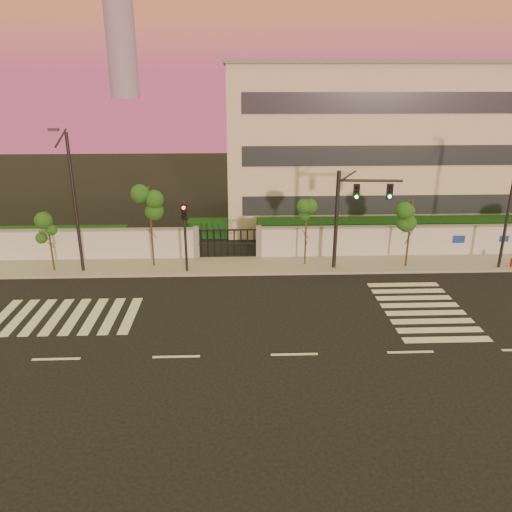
# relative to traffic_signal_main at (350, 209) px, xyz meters

# --- Properties ---
(ground) EXTENTS (120.00, 120.00, 0.00)m
(ground) POSITION_rel_traffic_signal_main_xyz_m (-4.28, -9.86, -3.83)
(ground) COLOR black
(ground) RESTS_ON ground
(sidewalk) EXTENTS (60.00, 3.00, 0.15)m
(sidewalk) POSITION_rel_traffic_signal_main_xyz_m (-4.28, 0.64, -3.76)
(sidewalk) COLOR gray
(sidewalk) RESTS_ON ground
(perimeter_wall) EXTENTS (60.00, 0.36, 2.20)m
(perimeter_wall) POSITION_rel_traffic_signal_main_xyz_m (-4.17, 2.14, -2.76)
(perimeter_wall) COLOR #B7BABF
(perimeter_wall) RESTS_ON ground
(hedge_row) EXTENTS (41.00, 4.25, 1.80)m
(hedge_row) POSITION_rel_traffic_signal_main_xyz_m (-3.11, 4.88, -3.02)
(hedge_row) COLOR black
(hedge_row) RESTS_ON ground
(institutional_building) EXTENTS (24.40, 12.40, 12.25)m
(institutional_building) POSITION_rel_traffic_signal_main_xyz_m (4.72, 12.13, 2.32)
(institutional_building) COLOR beige
(institutional_building) RESTS_ON ground
(road_markings) EXTENTS (57.00, 7.62, 0.02)m
(road_markings) POSITION_rel_traffic_signal_main_xyz_m (-5.86, -6.10, -3.82)
(road_markings) COLOR silver
(road_markings) RESTS_ON ground
(street_tree_b) EXTENTS (1.34, 1.07, 3.77)m
(street_tree_b) POSITION_rel_traffic_signal_main_xyz_m (-17.72, 0.22, -1.05)
(street_tree_b) COLOR #382314
(street_tree_b) RESTS_ON ground
(street_tree_c) EXTENTS (1.38, 1.10, 5.12)m
(street_tree_c) POSITION_rel_traffic_signal_main_xyz_m (-11.81, 0.75, -0.07)
(street_tree_c) COLOR #382314
(street_tree_c) RESTS_ON ground
(street_tree_d) EXTENTS (1.30, 1.03, 4.31)m
(street_tree_d) POSITION_rel_traffic_signal_main_xyz_m (-2.45, 0.66, -0.66)
(street_tree_d) COLOR #382314
(street_tree_d) RESTS_ON ground
(street_tree_e) EXTENTS (1.52, 1.21, 4.35)m
(street_tree_e) POSITION_rel_traffic_signal_main_xyz_m (3.74, 0.11, -0.63)
(street_tree_e) COLOR #382314
(street_tree_e) RESTS_ON ground
(traffic_signal_main) EXTENTS (3.83, 0.49, 6.06)m
(traffic_signal_main) POSITION_rel_traffic_signal_main_xyz_m (0.00, 0.00, 0.00)
(traffic_signal_main) COLOR black
(traffic_signal_main) RESTS_ON ground
(traffic_signal_secondary) EXTENTS (0.34, 0.33, 4.37)m
(traffic_signal_secondary) POSITION_rel_traffic_signal_main_xyz_m (-9.70, -0.25, -1.06)
(traffic_signal_secondary) COLOR black
(traffic_signal_secondary) RESTS_ON ground
(streetlight_west) EXTENTS (0.52, 2.09, 8.67)m
(streetlight_west) POSITION_rel_traffic_signal_main_xyz_m (-15.96, -0.16, 0.85)
(streetlight_west) COLOR black
(streetlight_west) RESTS_ON ground
(streetlight_east) EXTENTS (0.49, 1.98, 8.22)m
(streetlight_east) POSITION_rel_traffic_signal_main_xyz_m (9.34, -0.54, 0.61)
(streetlight_east) COLOR black
(streetlight_east) RESTS_ON ground
(fire_hydrant) EXTENTS (0.31, 0.29, 0.78)m
(fire_hydrant) POSITION_rel_traffic_signal_main_xyz_m (10.16, -0.36, -3.45)
(fire_hydrant) COLOR red
(fire_hydrant) RESTS_ON ground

